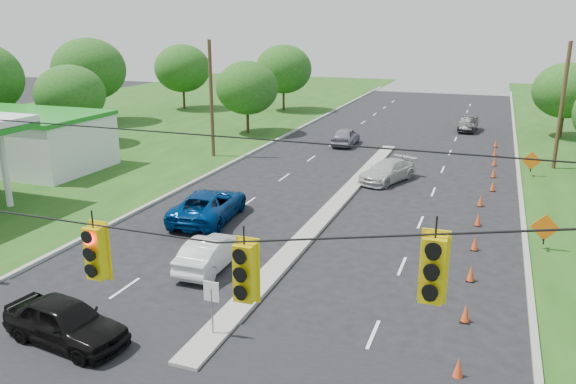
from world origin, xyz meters
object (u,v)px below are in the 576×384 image
at_px(white_sedan, 211,252).
at_px(blue_pickup, 209,205).
at_px(black_sedan, 65,322).
at_px(gas_station, 2,138).

relative_size(white_sedan, blue_pickup, 0.72).
height_order(black_sedan, blue_pickup, blue_pickup).
xyz_separation_m(black_sedan, white_sedan, (1.65, 6.95, -0.06)).
bearing_deg(black_sedan, white_sedan, -5.60).
height_order(gas_station, white_sedan, gas_station).
bearing_deg(white_sedan, gas_station, -25.05).
bearing_deg(gas_station, black_sedan, -40.01).
xyz_separation_m(black_sedan, blue_pickup, (-1.35, 12.44, 0.06)).
relative_size(black_sedan, white_sedan, 1.06).
height_order(gas_station, black_sedan, gas_station).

